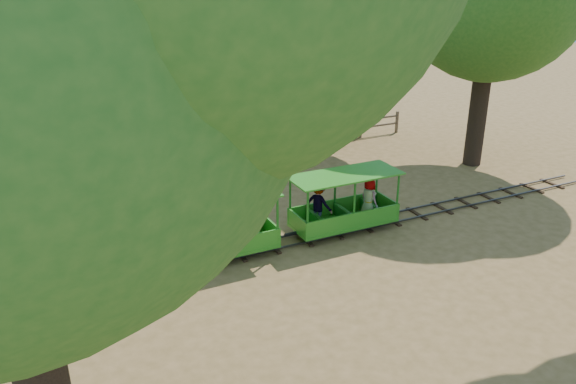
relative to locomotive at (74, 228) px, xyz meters
name	(u,v)px	position (x,y,z in m)	size (l,w,h in m)	color
ground	(304,239)	(6.03, -0.08, -1.60)	(90.00, 90.00, 0.00)	olive
track	(304,237)	(6.03, -0.08, -1.53)	(22.00, 1.00, 0.10)	#3F3D3A
locomotive	(74,228)	(0.00, 0.00, 0.00)	(2.47, 1.16, 2.84)	black
carriage_front	(214,233)	(3.35, -0.07, -0.84)	(3.24, 1.33, 1.69)	#2D831C
carriage_rear	(340,207)	(7.20, -0.07, -0.80)	(3.24, 1.33, 1.69)	#2D831C
fence	(213,145)	(6.03, 7.92, -1.02)	(18.10, 0.10, 1.00)	brown
shrub_mid_w	(220,125)	(6.81, 9.22, -0.60)	(2.90, 2.23, 2.01)	#2D6B1E
shrub_mid_e	(299,120)	(10.54, 9.22, -0.79)	(2.33, 1.79, 1.61)	#2D6B1E
shrub_east	(335,115)	(12.44, 9.22, -0.77)	(2.42, 1.86, 1.67)	#2D6B1E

